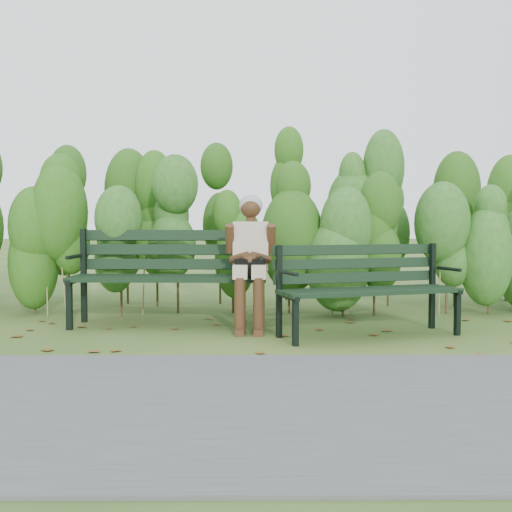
{
  "coord_description": "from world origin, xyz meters",
  "views": [
    {
      "loc": [
        -0.03,
        -5.71,
        1.07
      ],
      "look_at": [
        0.0,
        0.35,
        0.75
      ],
      "focal_mm": 42.0,
      "sensor_mm": 36.0,
      "label": 1
    }
  ],
  "objects": [
    {
      "name": "seated_woman",
      "position": [
        -0.06,
        0.42,
        0.79
      ],
      "size": [
        0.53,
        0.77,
        1.38
      ],
      "color": "#CCB097",
      "rests_on": "ground"
    },
    {
      "name": "ground",
      "position": [
        0.0,
        0.0,
        0.0
      ],
      "size": [
        80.0,
        80.0,
        0.0
      ],
      "primitive_type": "plane",
      "color": "#284E1A"
    },
    {
      "name": "bench_left",
      "position": [
        -0.91,
        0.65,
        0.6
      ],
      "size": [
        2.06,
        0.72,
        1.02
      ],
      "color": "black",
      "rests_on": "ground"
    },
    {
      "name": "hedge_band",
      "position": [
        0.0,
        1.86,
        1.26
      ],
      "size": [
        11.04,
        1.67,
        2.42
      ],
      "color": "#47381E",
      "rests_on": "ground"
    },
    {
      "name": "footpath",
      "position": [
        0.0,
        -2.2,
        0.01
      ],
      "size": [
        60.0,
        2.5,
        0.01
      ],
      "primitive_type": "cube",
      "color": "#474749",
      "rests_on": "ground"
    },
    {
      "name": "bench_right",
      "position": [
        1.05,
        0.04,
        0.52
      ],
      "size": [
        1.84,
        1.07,
        0.88
      ],
      "color": "black",
      "rests_on": "ground"
    },
    {
      "name": "leaf_litter",
      "position": [
        0.26,
        -0.01,
        0.0
      ],
      "size": [
        5.92,
        2.13,
        0.01
      ],
      "color": "brown",
      "rests_on": "ground"
    }
  ]
}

